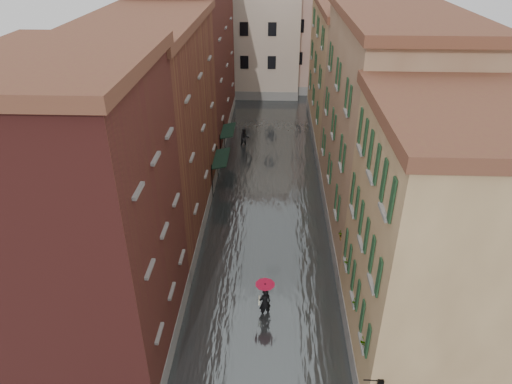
# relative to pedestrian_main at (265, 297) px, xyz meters

# --- Properties ---
(ground) EXTENTS (120.00, 120.00, 0.00)m
(ground) POSITION_rel_pedestrian_main_xyz_m (-0.10, -0.11, -1.25)
(ground) COLOR #555557
(ground) RESTS_ON ground
(floodwater) EXTENTS (10.00, 60.00, 0.20)m
(floodwater) POSITION_rel_pedestrian_main_xyz_m (-0.10, 12.89, -1.15)
(floodwater) COLOR #3F4446
(floodwater) RESTS_ON ground
(building_left_near) EXTENTS (6.00, 8.00, 13.00)m
(building_left_near) POSITION_rel_pedestrian_main_xyz_m (-7.10, -2.11, 5.25)
(building_left_near) COLOR maroon
(building_left_near) RESTS_ON ground
(building_left_mid) EXTENTS (6.00, 14.00, 12.50)m
(building_left_mid) POSITION_rel_pedestrian_main_xyz_m (-7.10, 8.89, 5.00)
(building_left_mid) COLOR brown
(building_left_mid) RESTS_ON ground
(building_left_far) EXTENTS (6.00, 16.00, 14.00)m
(building_left_far) POSITION_rel_pedestrian_main_xyz_m (-7.10, 23.89, 5.75)
(building_left_far) COLOR maroon
(building_left_far) RESTS_ON ground
(building_right_near) EXTENTS (6.00, 8.00, 11.50)m
(building_right_near) POSITION_rel_pedestrian_main_xyz_m (6.90, -2.11, 4.50)
(building_right_near) COLOR #95764C
(building_right_near) RESTS_ON ground
(building_right_mid) EXTENTS (6.00, 14.00, 13.00)m
(building_right_mid) POSITION_rel_pedestrian_main_xyz_m (6.90, 8.89, 5.25)
(building_right_mid) COLOR #A28162
(building_right_mid) RESTS_ON ground
(building_right_far) EXTENTS (6.00, 16.00, 11.50)m
(building_right_far) POSITION_rel_pedestrian_main_xyz_m (6.90, 23.89, 4.50)
(building_right_far) COLOR #95764C
(building_right_far) RESTS_ON ground
(building_end_cream) EXTENTS (12.00, 9.00, 13.00)m
(building_end_cream) POSITION_rel_pedestrian_main_xyz_m (-3.10, 37.89, 5.25)
(building_end_cream) COLOR #B2A08E
(building_end_cream) RESTS_ON ground
(building_end_pink) EXTENTS (10.00, 9.00, 12.00)m
(building_end_pink) POSITION_rel_pedestrian_main_xyz_m (5.90, 39.89, 4.75)
(building_end_pink) COLOR tan
(building_end_pink) RESTS_ON ground
(awning_near) EXTENTS (1.09, 3.35, 2.80)m
(awning_near) POSITION_rel_pedestrian_main_xyz_m (-3.58, 13.06, 1.22)
(awning_near) COLOR black
(awning_near) RESTS_ON ground
(awning_far) EXTENTS (1.09, 3.19, 2.80)m
(awning_far) POSITION_rel_pedestrian_main_xyz_m (-3.58, 18.39, 1.22)
(awning_far) COLOR black
(awning_far) RESTS_ON ground
(wall_lantern) EXTENTS (0.71, 0.22, 0.35)m
(wall_lantern) POSITION_rel_pedestrian_main_xyz_m (4.23, -6.11, 1.75)
(wall_lantern) COLOR black
(wall_lantern) RESTS_ON ground
(window_planters) EXTENTS (0.59, 8.07, 0.84)m
(window_planters) POSITION_rel_pedestrian_main_xyz_m (4.02, -0.99, 2.26)
(window_planters) COLOR brown
(window_planters) RESTS_ON ground
(pedestrian_main) EXTENTS (0.97, 0.97, 2.06)m
(pedestrian_main) POSITION_rel_pedestrian_main_xyz_m (0.00, 0.00, 0.00)
(pedestrian_main) COLOR black
(pedestrian_main) RESTS_ON ground
(pedestrian_far) EXTENTS (1.08, 0.95, 1.87)m
(pedestrian_far) POSITION_rel_pedestrian_main_xyz_m (-2.31, 20.59, -0.32)
(pedestrian_far) COLOR black
(pedestrian_far) RESTS_ON ground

